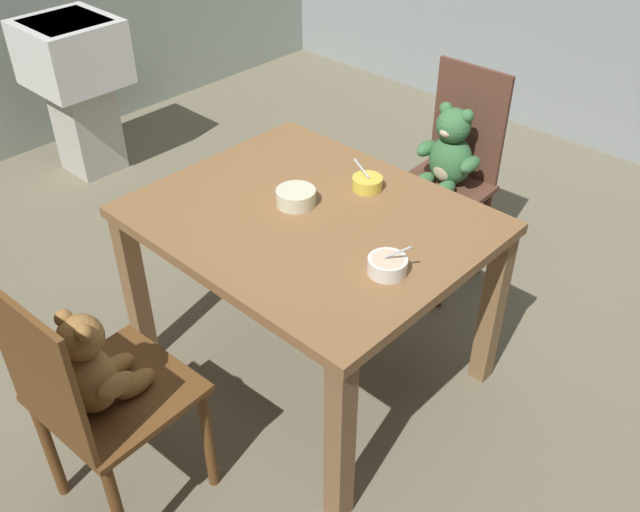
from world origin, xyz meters
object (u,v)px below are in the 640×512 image
at_px(dining_table, 310,240).
at_px(porridge_bowl_yellow_far_center, 367,183).
at_px(teddy_chair_near_front, 94,383).
at_px(porridge_bowl_white_near_right, 387,265).
at_px(porridge_bowl_cream_center, 296,197).
at_px(sink_basin, 76,75).
at_px(teddy_chair_far_center, 449,163).

bearing_deg(dining_table, porridge_bowl_yellow_far_center, 83.79).
relative_size(teddy_chair_near_front, porridge_bowl_yellow_far_center, 7.83).
bearing_deg(teddy_chair_near_front, porridge_bowl_white_near_right, -30.41).
height_order(teddy_chair_near_front, porridge_bowl_cream_center, teddy_chair_near_front).
height_order(porridge_bowl_yellow_far_center, sink_basin, sink_basin).
relative_size(teddy_chair_far_center, sink_basin, 1.12).
height_order(teddy_chair_far_center, porridge_bowl_cream_center, teddy_chair_far_center).
distance_m(dining_table, teddy_chair_near_front, 0.87).
bearing_deg(dining_table, porridge_bowl_cream_center, 167.79).
height_order(dining_table, porridge_bowl_cream_center, porridge_bowl_cream_center).
bearing_deg(porridge_bowl_yellow_far_center, sink_basin, 179.15).
bearing_deg(teddy_chair_near_front, porridge_bowl_cream_center, 1.10).
relative_size(teddy_chair_near_front, porridge_bowl_white_near_right, 7.38).
height_order(porridge_bowl_white_near_right, sink_basin, sink_basin).
bearing_deg(porridge_bowl_white_near_right, dining_table, 170.08).
relative_size(teddy_chair_far_center, porridge_bowl_white_near_right, 7.67).
height_order(porridge_bowl_yellow_far_center, porridge_bowl_white_near_right, porridge_bowl_white_near_right).
xyz_separation_m(dining_table, porridge_bowl_yellow_far_center, (0.03, 0.27, 0.13)).
distance_m(porridge_bowl_yellow_far_center, sink_basin, 2.09).
relative_size(porridge_bowl_cream_center, porridge_bowl_white_near_right, 1.11).
relative_size(teddy_chair_far_center, porridge_bowl_yellow_far_center, 8.13).
height_order(porridge_bowl_cream_center, porridge_bowl_yellow_far_center, porridge_bowl_yellow_far_center).
distance_m(teddy_chair_near_front, porridge_bowl_cream_center, 0.91).
relative_size(porridge_bowl_white_near_right, sink_basin, 0.15).
bearing_deg(teddy_chair_near_front, teddy_chair_far_center, -3.36).
bearing_deg(teddy_chair_far_center, porridge_bowl_yellow_far_center, 2.22).
distance_m(teddy_chair_near_front, teddy_chair_far_center, 1.73).
height_order(teddy_chair_far_center, sink_basin, teddy_chair_far_center).
relative_size(dining_table, sink_basin, 1.33).
distance_m(dining_table, porridge_bowl_yellow_far_center, 0.30).
bearing_deg(teddy_chair_far_center, dining_table, -0.87).
relative_size(teddy_chair_near_front, sink_basin, 1.08).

